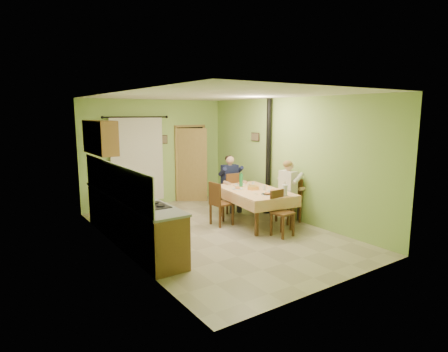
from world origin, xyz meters
TOP-DOWN VIEW (x-y plane):
  - floor at (0.00, 0.00)m, footprint 4.00×6.00m
  - room_shell at (0.00, 0.00)m, footprint 4.04×6.04m
  - kitchen_run at (-1.71, 0.40)m, footprint 0.64×3.64m
  - upper_cabinets at (-1.82, 1.70)m, footprint 0.35×1.40m
  - curtain at (-0.55, 2.90)m, footprint 1.70×0.07m
  - doorway at (1.01, 2.86)m, footprint 0.96×0.53m
  - dining_table at (1.07, 0.09)m, footprint 1.39×2.04m
  - tableware at (1.08, 0.01)m, footprint 0.71×1.68m
  - chair_far at (1.19, 1.19)m, footprint 0.48×0.48m
  - chair_near at (0.96, -0.93)m, footprint 0.40×0.40m
  - chair_right at (1.76, -0.30)m, footprint 0.44×0.44m
  - chair_left at (0.36, 0.38)m, footprint 0.43×0.43m
  - man_far at (1.19, 1.20)m, footprint 0.61×0.50m
  - man_right at (1.75, -0.30)m, footprint 0.47×0.58m
  - stove_flue at (1.90, 0.60)m, footprint 0.24×0.24m
  - picture_back at (0.25, 2.97)m, footprint 0.19×0.03m
  - picture_right at (1.97, 1.20)m, footprint 0.03×0.31m

SIDE VIEW (x-z plane):
  - floor at x=0.00m, z-range -0.01..0.01m
  - chair_near at x=0.96m, z-range -0.17..0.75m
  - chair_left at x=0.36m, z-range -0.19..0.78m
  - chair_right at x=1.76m, z-range -0.21..0.79m
  - chair_far at x=1.19m, z-range -0.21..0.79m
  - dining_table at x=1.07m, z-range 0.00..0.76m
  - kitchen_run at x=-1.71m, z-range -0.30..1.26m
  - tableware at x=1.08m, z-range 0.65..0.98m
  - man_far at x=1.19m, z-range 0.18..1.57m
  - man_right at x=1.75m, z-range 0.18..1.57m
  - stove_flue at x=1.90m, z-range -0.38..2.42m
  - doorway at x=1.01m, z-range -0.02..2.13m
  - curtain at x=-0.55m, z-range 0.15..2.37m
  - picture_back at x=0.25m, z-range 1.64..1.86m
  - room_shell at x=0.00m, z-range 0.41..3.23m
  - picture_right at x=1.97m, z-range 1.75..1.96m
  - upper_cabinets at x=-1.82m, z-range 1.60..2.30m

